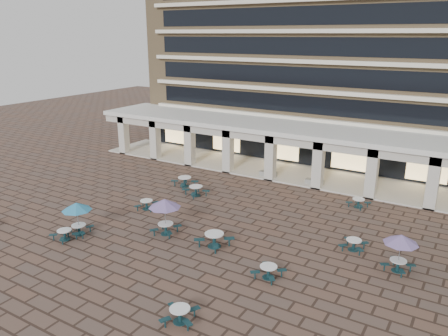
{
  "coord_description": "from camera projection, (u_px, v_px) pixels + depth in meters",
  "views": [
    {
      "loc": [
        13.01,
        -20.27,
        12.07
      ],
      "look_at": [
        -1.07,
        3.0,
        3.69
      ],
      "focal_mm": 35.0,
      "sensor_mm": 36.0,
      "label": 1
    }
  ],
  "objects": [
    {
      "name": "picnic_table_7",
      "position": [
        268.0,
        271.0,
        22.43
      ],
      "size": [
        1.64,
        1.64,
        0.68
      ],
      "rotation": [
        0.0,
        0.0,
        -0.11
      ],
      "color": "#123136",
      "rests_on": "ground"
    },
    {
      "name": "planter_left",
      "position": [
        268.0,
        172.0,
        38.24
      ],
      "size": [
        1.5,
        0.6,
        1.18
      ],
      "color": "gray",
      "rests_on": "ground"
    },
    {
      "name": "picnic_table_11",
      "position": [
        401.0,
        241.0,
        22.66
      ],
      "size": [
        1.82,
        1.82,
        2.1
      ],
      "rotation": [
        0.0,
        0.0,
        -0.31
      ],
      "color": "#123136",
      "rests_on": "ground"
    },
    {
      "name": "picnic_table_2",
      "position": [
        180.0,
        314.0,
        18.97
      ],
      "size": [
        1.85,
        1.85,
        0.69
      ],
      "rotation": [
        0.0,
        0.0,
        0.33
      ],
      "color": "#123136",
      "rests_on": "ground"
    },
    {
      "name": "apartment_building",
      "position": [
        349.0,
        28.0,
        43.67
      ],
      "size": [
        40.0,
        15.5,
        25.2
      ],
      "color": "#A1835B",
      "rests_on": "ground"
    },
    {
      "name": "picnic_table_5",
      "position": [
        214.0,
        239.0,
        25.71
      ],
      "size": [
        2.12,
        2.12,
        0.86
      ],
      "rotation": [
        0.0,
        0.0,
        -0.15
      ],
      "color": "#123136",
      "rests_on": "ground"
    },
    {
      "name": "picnic_table_1",
      "position": [
        65.0,
        234.0,
        26.6
      ],
      "size": [
        1.57,
        1.57,
        0.65
      ],
      "rotation": [
        0.0,
        0.0,
        -0.11
      ],
      "color": "#123136",
      "rests_on": "ground"
    },
    {
      "name": "planter_right",
      "position": [
        314.0,
        180.0,
        36.13
      ],
      "size": [
        1.5,
        0.69,
        1.17
      ],
      "color": "gray",
      "rests_on": "ground"
    },
    {
      "name": "picnic_table_4",
      "position": [
        77.0,
        208.0,
        26.88
      ],
      "size": [
        1.84,
        1.84,
        2.13
      ],
      "rotation": [
        0.0,
        0.0,
        0.36
      ],
      "color": "#123136",
      "rests_on": "ground"
    },
    {
      "name": "ground",
      "position": [
        214.0,
        241.0,
        26.56
      ],
      "size": [
        120.0,
        120.0,
        0.0
      ],
      "primitive_type": "plane",
      "color": "brown",
      "rests_on": "ground"
    },
    {
      "name": "retail_arcade",
      "position": [
        305.0,
        143.0,
        37.78
      ],
      "size": [
        42.0,
        6.6,
        4.4
      ],
      "color": "white",
      "rests_on": "ground"
    },
    {
      "name": "picnic_table_9",
      "position": [
        146.0,
        204.0,
        31.27
      ],
      "size": [
        1.79,
        1.79,
        0.67
      ],
      "rotation": [
        0.0,
        0.0,
        0.33
      ],
      "color": "#123136",
      "rests_on": "ground"
    },
    {
      "name": "picnic_table_10",
      "position": [
        354.0,
        244.0,
        25.33
      ],
      "size": [
        1.5,
        1.5,
        0.67
      ],
      "rotation": [
        0.0,
        0.0,
        -0.01
      ],
      "color": "#123136",
      "rests_on": "ground"
    },
    {
      "name": "picnic_table_13",
      "position": [
        358.0,
        202.0,
        31.61
      ],
      "size": [
        1.71,
        1.71,
        0.65
      ],
      "rotation": [
        0.0,
        0.0,
        -0.3
      ],
      "color": "#123136",
      "rests_on": "ground"
    },
    {
      "name": "picnic_table_12",
      "position": [
        185.0,
        181.0,
        35.89
      ],
      "size": [
        2.17,
        2.17,
        0.81
      ],
      "rotation": [
        0.0,
        0.0,
        -0.33
      ],
      "color": "#123136",
      "rests_on": "ground"
    },
    {
      "name": "picnic_table_8",
      "position": [
        196.0,
        190.0,
        33.86
      ],
      "size": [
        2.15,
        2.15,
        0.78
      ],
      "rotation": [
        0.0,
        0.0,
        -0.42
      ],
      "color": "#123136",
      "rests_on": "ground"
    },
    {
      "name": "picnic_table_6",
      "position": [
        165.0,
        205.0,
        26.89
      ],
      "size": [
        2.03,
        2.03,
        2.34
      ],
      "rotation": [
        0.0,
        0.0,
        0.16
      ],
      "color": "#123136",
      "rests_on": "ground"
    }
  ]
}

